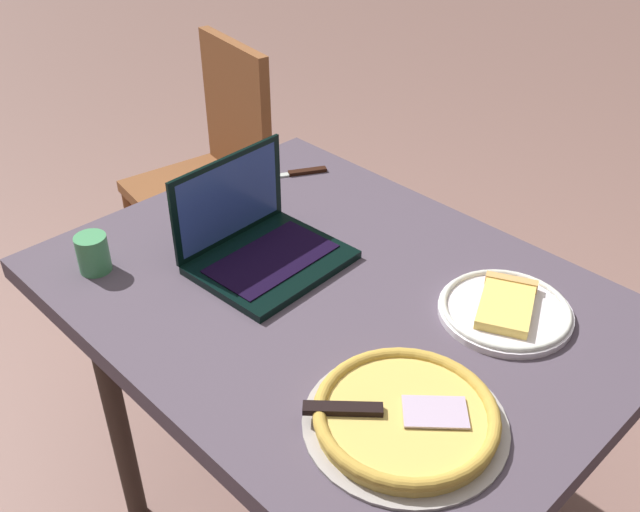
% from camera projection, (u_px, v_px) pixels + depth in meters
% --- Properties ---
extents(dining_table, '(1.19, 0.90, 0.75)m').
position_uv_depth(dining_table, '(333.00, 317.00, 1.54)').
color(dining_table, '#4B404D').
rests_on(dining_table, ground_plane).
extents(laptop, '(0.28, 0.32, 0.22)m').
position_uv_depth(laptop, '(259.00, 243.00, 1.58)').
color(laptop, black).
rests_on(laptop, dining_table).
extents(pizza_plate, '(0.27, 0.27, 0.04)m').
position_uv_depth(pizza_plate, '(506.00, 309.00, 1.43)').
color(pizza_plate, white).
rests_on(pizza_plate, dining_table).
extents(pizza_tray, '(0.34, 0.34, 0.04)m').
position_uv_depth(pizza_tray, '(405.00, 416.00, 1.19)').
color(pizza_tray, '#A59F9C').
rests_on(pizza_tray, dining_table).
extents(table_knife, '(0.14, 0.23, 0.01)m').
position_uv_depth(table_knife, '(291.00, 174.00, 1.92)').
color(table_knife, '#B9C1BA').
rests_on(table_knife, dining_table).
extents(drink_cup, '(0.07, 0.07, 0.08)m').
position_uv_depth(drink_cup, '(93.00, 253.00, 1.54)').
color(drink_cup, '#46955D').
rests_on(drink_cup, dining_table).
extents(chair_near, '(0.45, 0.45, 0.94)m').
position_uv_depth(chair_near, '(214.00, 166.00, 2.44)').
color(chair_near, brown).
rests_on(chair_near, ground_plane).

